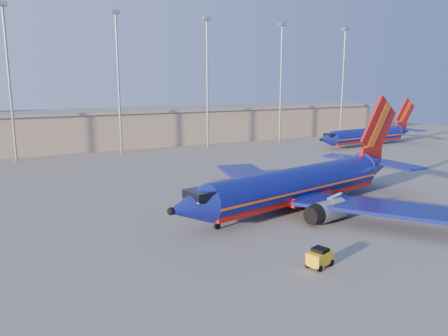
{
  "coord_description": "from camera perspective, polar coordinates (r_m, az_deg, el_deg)",
  "views": [
    {
      "loc": [
        -28.11,
        -43.87,
        14.66
      ],
      "look_at": [
        -2.83,
        4.11,
        4.0
      ],
      "focal_mm": 35.0,
      "sensor_mm": 36.0,
      "label": 1
    }
  ],
  "objects": [
    {
      "name": "terminal_building",
      "position": [
        109.26,
        -7.27,
        5.6
      ],
      "size": [
        122.0,
        16.0,
        8.5
      ],
      "color": "gray",
      "rests_on": "ground"
    },
    {
      "name": "light_mast_row",
      "position": [
        95.82,
        -7.74,
        12.75
      ],
      "size": [
        101.6,
        1.6,
        28.65
      ],
      "color": "gray",
      "rests_on": "ground"
    },
    {
      "name": "baggage_tug",
      "position": [
        36.71,
        12.41,
        -11.29
      ],
      "size": [
        2.51,
        1.92,
        1.59
      ],
      "rotation": [
        0.0,
        0.0,
        0.29
      ],
      "color": "yellow",
      "rests_on": "ground"
    },
    {
      "name": "ground",
      "position": [
        54.12,
        4.7,
        -4.63
      ],
      "size": [
        220.0,
        220.0,
        0.0
      ],
      "primitive_type": "plane",
      "color": "slate",
      "rests_on": "ground"
    },
    {
      "name": "aircraft_second",
      "position": [
        108.34,
        18.39,
        4.11
      ],
      "size": [
        32.23,
        12.52,
        10.91
      ],
      "rotation": [
        0.0,
        0.0,
        0.08
      ],
      "color": "navy",
      "rests_on": "ground"
    },
    {
      "name": "aircraft_main",
      "position": [
        52.64,
        10.19,
        -2.11
      ],
      "size": [
        37.9,
        36.1,
        12.96
      ],
      "rotation": [
        0.0,
        0.0,
        0.2
      ],
      "color": "navy",
      "rests_on": "ground"
    }
  ]
}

